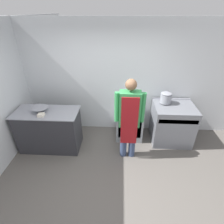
# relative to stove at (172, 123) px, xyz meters

# --- Properties ---
(ground_plane) EXTENTS (14.00, 14.00, 0.00)m
(ground_plane) POSITION_rel_stove_xyz_m (-1.52, -1.42, -0.47)
(ground_plane) COLOR #5B5651
(wall_back) EXTENTS (8.00, 0.05, 2.70)m
(wall_back) POSITION_rel_stove_xyz_m (-1.52, 0.46, 0.88)
(wall_back) COLOR silver
(wall_back) RESTS_ON ground_plane
(wall_left) EXTENTS (0.05, 8.00, 2.70)m
(wall_left) POSITION_rel_stove_xyz_m (-3.56, -0.42, 0.88)
(wall_left) COLOR silver
(wall_left) RESTS_ON ground_plane
(prep_counter) EXTENTS (1.36, 0.65, 0.94)m
(prep_counter) POSITION_rel_stove_xyz_m (-2.81, -0.40, 0.00)
(prep_counter) COLOR #2D2D33
(prep_counter) RESTS_ON ground_plane
(stove) EXTENTS (0.91, 0.77, 0.95)m
(stove) POSITION_rel_stove_xyz_m (0.00, 0.00, 0.00)
(stove) COLOR slate
(stove) RESTS_ON ground_plane
(fridge_unit) EXTENTS (0.62, 0.62, 0.80)m
(fridge_unit) POSITION_rel_stove_xyz_m (-1.00, 0.10, -0.07)
(fridge_unit) COLOR #93999E
(fridge_unit) RESTS_ON ground_plane
(person_cook) EXTENTS (0.58, 0.24, 1.77)m
(person_cook) POSITION_rel_stove_xyz_m (-1.06, -0.62, 0.53)
(person_cook) COLOR #38476B
(person_cook) RESTS_ON ground_plane
(mixing_bowl) EXTENTS (0.33, 0.33, 0.10)m
(mixing_bowl) POSITION_rel_stove_xyz_m (-2.92, -0.40, 0.52)
(mixing_bowl) COLOR gray
(mixing_bowl) RESTS_ON prep_counter
(small_bowl) EXTENTS (0.22, 0.22, 0.07)m
(small_bowl) POSITION_rel_stove_xyz_m (-3.03, -0.27, 0.51)
(small_bowl) COLOR gray
(small_bowl) RESTS_ON prep_counter
(plastic_tub) EXTENTS (0.12, 0.12, 0.06)m
(plastic_tub) POSITION_rel_stove_xyz_m (-2.83, -0.58, 0.50)
(plastic_tub) COLOR silver
(plastic_tub) RESTS_ON prep_counter
(stock_pot) EXTENTS (0.25, 0.25, 0.25)m
(stock_pot) POSITION_rel_stove_xyz_m (-0.20, 0.14, 0.61)
(stock_pot) COLOR gray
(stock_pot) RESTS_ON stove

